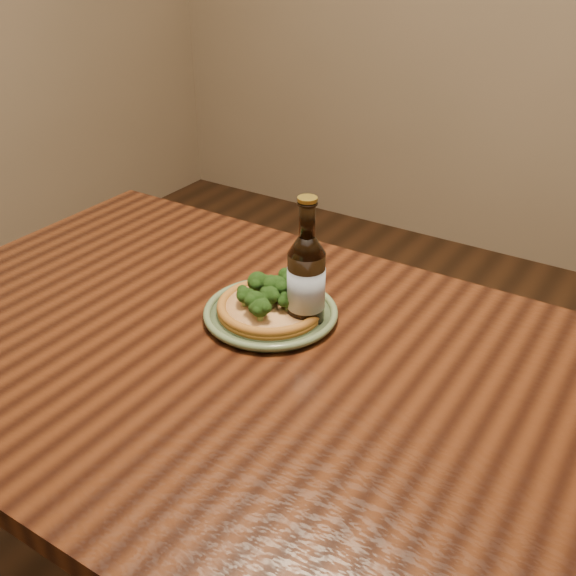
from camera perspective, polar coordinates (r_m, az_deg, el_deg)
The scene contains 4 objects.
table at distance 1.18m, azimuth 0.18°, elevation -10.58°, with size 1.60×0.90×0.75m.
plate at distance 1.25m, azimuth -1.48°, elevation -2.12°, with size 0.25×0.25×0.02m.
pizza at distance 1.24m, azimuth -1.43°, elevation -1.27°, with size 0.20×0.20×0.07m.
beer_bottle at distance 1.19m, azimuth 1.55°, elevation 0.68°, with size 0.07×0.07×0.25m.
Camera 1 is at (0.48, -0.66, 1.42)m, focal length 42.00 mm.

